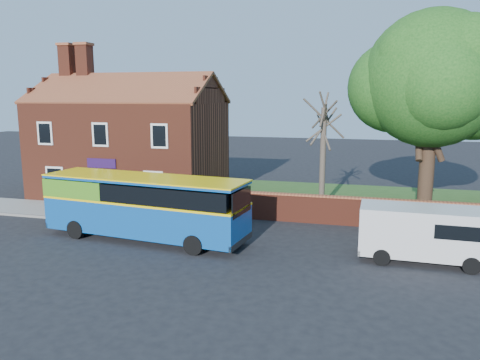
# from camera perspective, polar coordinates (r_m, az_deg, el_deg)

# --- Properties ---
(ground) EXTENTS (120.00, 120.00, 0.00)m
(ground) POSITION_cam_1_polar(r_m,az_deg,el_deg) (21.63, -10.45, -8.79)
(ground) COLOR black
(ground) RESTS_ON ground
(pavement) EXTENTS (18.00, 3.50, 0.12)m
(pavement) POSITION_cam_1_polar(r_m,az_deg,el_deg) (29.77, -17.96, -3.73)
(pavement) COLOR gray
(pavement) RESTS_ON ground
(kerb) EXTENTS (18.00, 0.15, 0.14)m
(kerb) POSITION_cam_1_polar(r_m,az_deg,el_deg) (28.36, -19.87, -4.51)
(kerb) COLOR slate
(kerb) RESTS_ON ground
(grass_strip) EXTENTS (26.00, 12.00, 0.04)m
(grass_strip) POSITION_cam_1_polar(r_m,az_deg,el_deg) (32.44, 21.80, -2.91)
(grass_strip) COLOR #426B28
(grass_strip) RESTS_ON ground
(shop_building) EXTENTS (12.30, 8.13, 10.50)m
(shop_building) POSITION_cam_1_polar(r_m,az_deg,el_deg) (34.09, -13.08, 3.96)
(shop_building) COLOR maroon
(shop_building) RESTS_ON ground
(boundary_wall) EXTENTS (22.00, 0.38, 1.60)m
(boundary_wall) POSITION_cam_1_polar(r_m,az_deg,el_deg) (26.48, 23.40, -4.11)
(boundary_wall) COLOR maroon
(boundary_wall) RESTS_ON ground
(bus) EXTENTS (10.51, 3.83, 3.13)m
(bus) POSITION_cam_1_polar(r_m,az_deg,el_deg) (23.50, -12.21, -2.81)
(bus) COLOR #0E4A9A
(bus) RESTS_ON ground
(van_near) EXTENTS (5.41, 2.35, 2.35)m
(van_near) POSITION_cam_1_polar(r_m,az_deg,el_deg) (21.40, 21.65, -5.88)
(van_near) COLOR silver
(van_near) RESTS_ON ground
(large_tree) EXTENTS (9.58, 7.58, 11.69)m
(large_tree) POSITION_cam_1_polar(r_m,az_deg,el_deg) (28.71, 22.57, 10.80)
(large_tree) COLOR black
(large_tree) RESTS_ON ground
(bare_tree) EXTENTS (2.57, 3.07, 6.87)m
(bare_tree) POSITION_cam_1_polar(r_m,az_deg,el_deg) (29.29, 10.08, 3.29)
(bare_tree) COLOR #4C4238
(bare_tree) RESTS_ON ground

